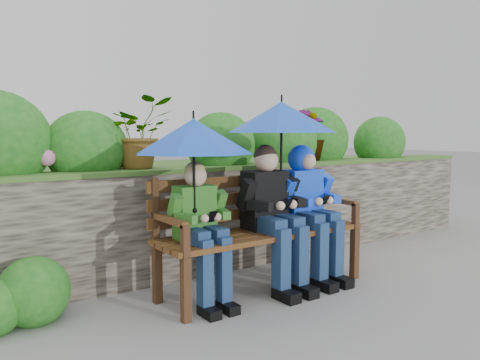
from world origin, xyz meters
TOP-DOWN VIEW (x-y plane):
  - ground at (0.00, 0.00)m, footprint 60.00×60.00m
  - garden_backdrop at (-0.07, 1.61)m, footprint 8.00×2.86m
  - park_bench at (0.14, 0.03)m, footprint 1.90×0.56m
  - boy_left at (-0.48, -0.06)m, footprint 0.47×0.54m
  - boy_middle at (0.22, -0.07)m, footprint 0.56×0.65m
  - boy_right at (0.66, -0.06)m, footprint 0.55×0.67m
  - umbrella_left at (-0.53, -0.05)m, footprint 0.92×0.92m
  - umbrella_right at (0.35, -0.03)m, footprint 0.95×0.95m

SIDE VIEW (x-z plane):
  - ground at x=0.00m, z-range 0.00..0.00m
  - park_bench at x=0.14m, z-range 0.07..1.07m
  - garden_backdrop at x=-0.07m, z-range -0.27..1.47m
  - boy_left at x=-0.48m, z-range 0.08..1.21m
  - boy_middle at x=0.22m, z-range 0.07..1.32m
  - boy_right at x=0.66m, z-range 0.12..1.36m
  - umbrella_left at x=-0.53m, z-range 0.93..1.72m
  - umbrella_right at x=0.35m, z-range 1.02..1.95m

